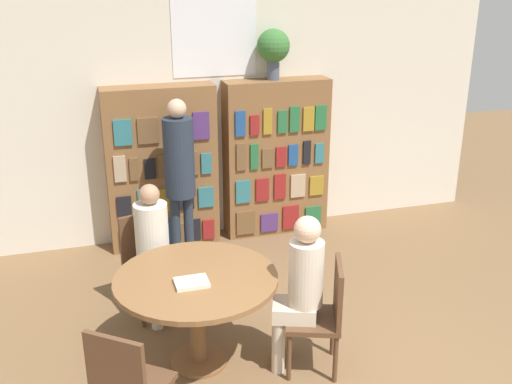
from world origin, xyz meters
The scene contains 12 objects.
wall_back centered at (0.00, 3.59, 1.51)m, with size 6.40×0.07×3.00m.
bookshelf_left centered at (-0.64, 3.40, 0.87)m, with size 1.17×0.34×1.76m.
bookshelf_right centered at (0.64, 3.40, 0.88)m, with size 1.17×0.34×1.76m.
flower_vase centered at (0.60, 3.40, 2.10)m, with size 0.35×0.35×0.53m.
reading_table centered at (-0.73, 1.15, 0.63)m, with size 1.22×1.22×0.75m.
chair_near_camera centered at (-1.32, 0.41, 0.49)m, with size 0.56×0.56×0.88m.
chair_left_side centered at (-0.99, 2.06, 0.49)m, with size 0.49×0.49×0.88m.
chair_far_side centered at (0.15, 0.82, 0.49)m, with size 0.51×0.51×0.88m.
seated_reader_left centered at (-0.94, 1.89, 0.70)m, with size 0.36×0.41×1.23m.
seated_reader_right centered at (-0.02, 0.88, 0.71)m, with size 0.40×0.35×1.25m.
librarian_standing centered at (-0.54, 2.90, 1.05)m, with size 0.30×0.57×1.72m.
open_book_on_table centered at (-0.79, 1.04, 0.77)m, with size 0.24×0.18×0.03m.
Camera 1 is at (-1.44, -2.72, 2.87)m, focal length 42.00 mm.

